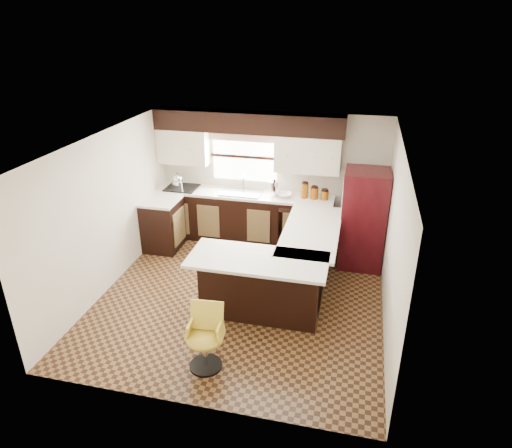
% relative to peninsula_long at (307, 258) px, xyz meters
% --- Properties ---
extents(floor, '(4.40, 4.40, 0.00)m').
position_rel_peninsula_long_xyz_m(floor, '(-0.90, -0.62, -0.45)').
color(floor, '#49301A').
rests_on(floor, ground).
extents(ceiling, '(4.40, 4.40, 0.00)m').
position_rel_peninsula_long_xyz_m(ceiling, '(-0.90, -0.62, 1.95)').
color(ceiling, silver).
rests_on(ceiling, wall_back).
extents(wall_back, '(4.40, 0.00, 4.40)m').
position_rel_peninsula_long_xyz_m(wall_back, '(-0.90, 1.58, 0.75)').
color(wall_back, beige).
rests_on(wall_back, floor).
extents(wall_front, '(4.40, 0.00, 4.40)m').
position_rel_peninsula_long_xyz_m(wall_front, '(-0.90, -2.83, 0.75)').
color(wall_front, beige).
rests_on(wall_front, floor).
extents(wall_left, '(0.00, 4.40, 4.40)m').
position_rel_peninsula_long_xyz_m(wall_left, '(-3.00, -0.62, 0.75)').
color(wall_left, beige).
rests_on(wall_left, floor).
extents(wall_right, '(0.00, 4.40, 4.40)m').
position_rel_peninsula_long_xyz_m(wall_right, '(1.20, -0.62, 0.75)').
color(wall_right, beige).
rests_on(wall_right, floor).
extents(base_cab_back, '(3.30, 0.60, 0.90)m').
position_rel_peninsula_long_xyz_m(base_cab_back, '(-1.35, 1.28, 0.00)').
color(base_cab_back, black).
rests_on(base_cab_back, floor).
extents(base_cab_left, '(0.60, 0.70, 0.90)m').
position_rel_peninsula_long_xyz_m(base_cab_left, '(-2.70, 0.62, 0.00)').
color(base_cab_left, black).
rests_on(base_cab_left, floor).
extents(counter_back, '(3.30, 0.60, 0.04)m').
position_rel_peninsula_long_xyz_m(counter_back, '(-1.35, 1.28, 0.47)').
color(counter_back, silver).
rests_on(counter_back, base_cab_back).
extents(counter_left, '(0.60, 0.70, 0.04)m').
position_rel_peninsula_long_xyz_m(counter_left, '(-2.70, 0.62, 0.47)').
color(counter_left, silver).
rests_on(counter_left, base_cab_left).
extents(soffit, '(3.40, 0.35, 0.36)m').
position_rel_peninsula_long_xyz_m(soffit, '(-1.30, 1.40, 1.77)').
color(soffit, black).
rests_on(soffit, wall_back).
extents(upper_cab_left, '(0.94, 0.35, 0.64)m').
position_rel_peninsula_long_xyz_m(upper_cab_left, '(-2.52, 1.40, 1.27)').
color(upper_cab_left, beige).
rests_on(upper_cab_left, wall_back).
extents(upper_cab_right, '(1.14, 0.35, 0.64)m').
position_rel_peninsula_long_xyz_m(upper_cab_right, '(-0.22, 1.40, 1.27)').
color(upper_cab_right, beige).
rests_on(upper_cab_right, wall_back).
extents(window_pane, '(1.20, 0.02, 0.90)m').
position_rel_peninsula_long_xyz_m(window_pane, '(-1.40, 1.56, 1.10)').
color(window_pane, white).
rests_on(window_pane, wall_back).
extents(valance, '(1.30, 0.06, 0.18)m').
position_rel_peninsula_long_xyz_m(valance, '(-1.40, 1.52, 1.49)').
color(valance, '#D19B93').
rests_on(valance, wall_back).
extents(sink, '(0.75, 0.45, 0.03)m').
position_rel_peninsula_long_xyz_m(sink, '(-1.40, 1.25, 0.51)').
color(sink, '#B2B2B7').
rests_on(sink, counter_back).
extents(dishwasher, '(0.58, 0.03, 0.78)m').
position_rel_peninsula_long_xyz_m(dishwasher, '(-0.35, 0.99, -0.02)').
color(dishwasher, black).
rests_on(dishwasher, floor).
extents(cooktop, '(0.58, 0.50, 0.02)m').
position_rel_peninsula_long_xyz_m(cooktop, '(-2.55, 1.25, 0.51)').
color(cooktop, black).
rests_on(cooktop, counter_back).
extents(peninsula_long, '(0.60, 1.95, 0.90)m').
position_rel_peninsula_long_xyz_m(peninsula_long, '(0.00, 0.00, 0.00)').
color(peninsula_long, black).
rests_on(peninsula_long, floor).
extents(peninsula_return, '(1.65, 0.60, 0.90)m').
position_rel_peninsula_long_xyz_m(peninsula_return, '(-0.53, -0.97, 0.00)').
color(peninsula_return, black).
rests_on(peninsula_return, floor).
extents(counter_pen_long, '(0.84, 1.95, 0.04)m').
position_rel_peninsula_long_xyz_m(counter_pen_long, '(0.05, 0.00, 0.47)').
color(counter_pen_long, silver).
rests_on(counter_pen_long, peninsula_long).
extents(counter_pen_return, '(1.89, 0.84, 0.04)m').
position_rel_peninsula_long_xyz_m(counter_pen_return, '(-0.55, -1.06, 0.47)').
color(counter_pen_return, silver).
rests_on(counter_pen_return, peninsula_return).
extents(refrigerator, '(0.72, 0.69, 1.68)m').
position_rel_peninsula_long_xyz_m(refrigerator, '(0.82, 0.82, 0.39)').
color(refrigerator, '#37090E').
rests_on(refrigerator, floor).
extents(bar_chair, '(0.47, 0.47, 0.83)m').
position_rel_peninsula_long_xyz_m(bar_chair, '(-0.94, -2.21, -0.04)').
color(bar_chair, gold).
rests_on(bar_chair, floor).
extents(kettle, '(0.20, 0.20, 0.27)m').
position_rel_peninsula_long_xyz_m(kettle, '(-2.62, 1.26, 0.66)').
color(kettle, silver).
rests_on(kettle, cooktop).
extents(percolator, '(0.14, 0.14, 0.27)m').
position_rel_peninsula_long_xyz_m(percolator, '(-0.78, 1.28, 0.63)').
color(percolator, silver).
rests_on(percolator, counter_back).
extents(mixing_bowl, '(0.33, 0.33, 0.07)m').
position_rel_peninsula_long_xyz_m(mixing_bowl, '(-0.60, 1.28, 0.53)').
color(mixing_bowl, white).
rests_on(mixing_bowl, counter_back).
extents(canister_large, '(0.13, 0.13, 0.27)m').
position_rel_peninsula_long_xyz_m(canister_large, '(-0.23, 1.30, 0.63)').
color(canister_large, '#874307').
rests_on(canister_large, counter_back).
extents(canister_med, '(0.14, 0.14, 0.21)m').
position_rel_peninsula_long_xyz_m(canister_med, '(-0.06, 1.30, 0.60)').
color(canister_med, '#874307').
rests_on(canister_med, counter_back).
extents(canister_small, '(0.14, 0.14, 0.16)m').
position_rel_peninsula_long_xyz_m(canister_small, '(0.12, 1.30, 0.58)').
color(canister_small, '#874307').
rests_on(canister_small, counter_back).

